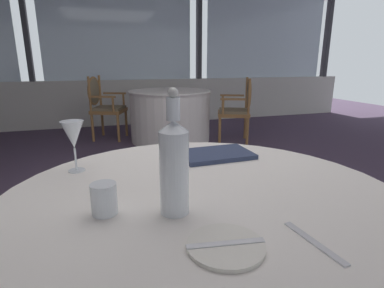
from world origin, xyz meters
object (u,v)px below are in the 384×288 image
object	(u,v)px
dining_chair_1_1	(240,105)
dining_chair_1_0	(103,103)
water_bottle	(174,165)
menu_book	(216,154)
wine_glass	(73,136)
water_tumbler	(104,199)
side_plate	(226,246)

from	to	relation	value
dining_chair_1_1	dining_chair_1_0	bearing A→B (deg)	0.00
water_bottle	menu_book	bearing A→B (deg)	55.81
dining_chair_1_1	wine_glass	bearing A→B (deg)	75.90
water_tumbler	dining_chair_1_1	xyz separation A→B (m)	(2.03, 3.24, -0.26)
dining_chair_1_0	dining_chair_1_1	world-z (taller)	dining_chair_1_0
wine_glass	dining_chair_1_1	bearing A→B (deg)	53.37
menu_book	dining_chair_1_1	bearing A→B (deg)	60.13
wine_glass	dining_chair_1_0	distance (m)	3.68
menu_book	dining_chair_1_1	world-z (taller)	dining_chair_1_1
water_bottle	wine_glass	distance (m)	0.53
side_plate	dining_chair_1_0	world-z (taller)	dining_chair_1_0
dining_chair_1_1	menu_book	bearing A→B (deg)	84.26
side_plate	wine_glass	xyz separation A→B (m)	(-0.35, 0.64, 0.14)
water_tumbler	water_bottle	bearing A→B (deg)	-15.11
water_bottle	wine_glass	size ratio (longest dim) A/B	1.77
water_bottle	dining_chair_1_1	size ratio (longest dim) A/B	0.37
water_tumbler	menu_book	distance (m)	0.64
side_plate	dining_chair_1_0	size ratio (longest dim) A/B	0.19
wine_glass	dining_chair_1_0	world-z (taller)	dining_chair_1_0
water_tumbler	dining_chair_1_0	distance (m)	4.05
water_bottle	dining_chair_1_0	size ratio (longest dim) A/B	0.36
water_tumbler	dining_chair_1_0	world-z (taller)	dining_chair_1_0
wine_glass	dining_chair_1_0	xyz separation A→B (m)	(0.18, 3.66, -0.34)
wine_glass	menu_book	world-z (taller)	wine_glass
water_bottle	wine_glass	bearing A→B (deg)	122.81
menu_book	dining_chair_1_0	xyz separation A→B (m)	(-0.41, 3.64, -0.20)
wine_glass	water_tumbler	xyz separation A→B (m)	(0.09, -0.39, -0.10)
water_bottle	menu_book	xyz separation A→B (m)	(0.31, 0.45, -0.13)
wine_glass	water_tumbler	bearing A→B (deg)	-76.40
side_plate	wine_glass	distance (m)	0.75
water_bottle	water_tumbler	size ratio (longest dim) A/B	3.93
menu_book	dining_chair_1_0	distance (m)	3.67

